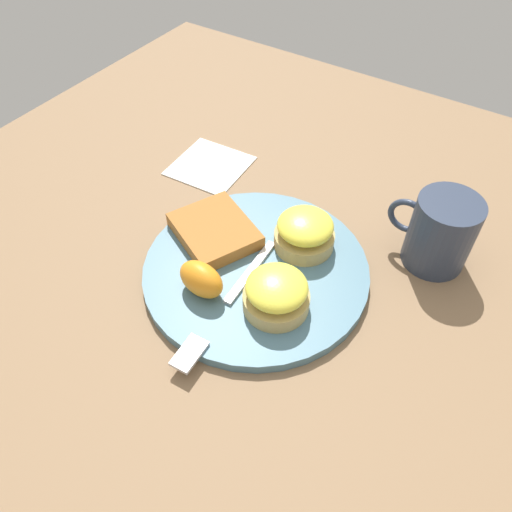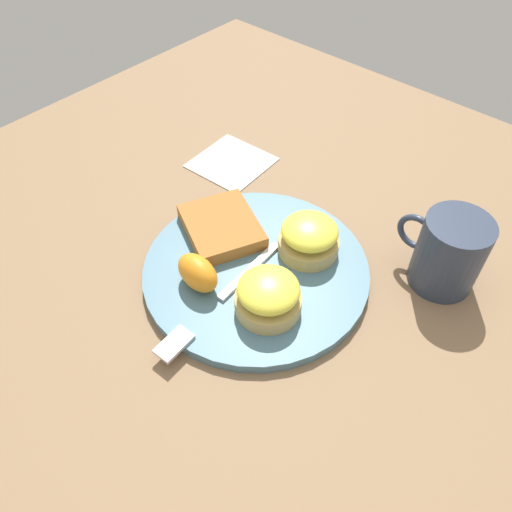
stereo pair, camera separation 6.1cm
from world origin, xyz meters
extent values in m
plane|color=#846647|center=(0.00, 0.00, 0.00)|extent=(1.10, 1.10, 0.00)
cylinder|color=slate|center=(0.00, 0.00, 0.01)|extent=(0.29, 0.29, 0.01)
cylinder|color=tan|center=(-0.05, 0.04, 0.02)|extent=(0.08, 0.08, 0.02)
ellipsoid|color=#EEE445|center=(-0.05, 0.04, 0.05)|extent=(0.07, 0.07, 0.03)
cylinder|color=tan|center=(-0.03, -0.07, 0.02)|extent=(0.08, 0.08, 0.02)
ellipsoid|color=#EEE445|center=(-0.03, -0.07, 0.05)|extent=(0.07, 0.07, 0.03)
cube|color=#A6672D|center=(0.08, -0.02, 0.02)|extent=(0.14, 0.13, 0.02)
ellipsoid|color=orange|center=(0.03, 0.07, 0.04)|extent=(0.06, 0.04, 0.04)
cube|color=silver|center=(0.00, 0.01, 0.02)|extent=(0.02, 0.11, 0.00)
cube|color=silver|center=(-0.01, 0.15, 0.02)|extent=(0.03, 0.05, 0.00)
cylinder|color=#2D384C|center=(-0.18, -0.15, 0.05)|extent=(0.08, 0.08, 0.10)
torus|color=#2D384C|center=(-0.13, -0.15, 0.05)|extent=(0.05, 0.01, 0.05)
cube|color=white|center=(0.18, -0.15, 0.00)|extent=(0.12, 0.12, 0.00)
camera|label=1|loc=(-0.22, 0.35, 0.49)|focal=35.00mm
camera|label=2|loc=(-0.27, 0.31, 0.49)|focal=35.00mm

